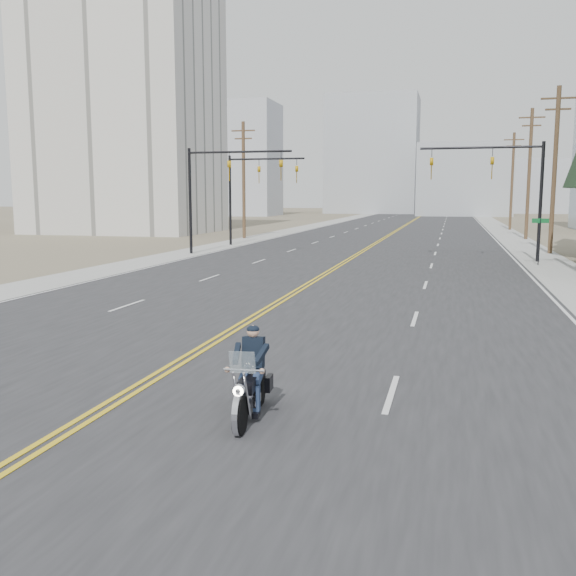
% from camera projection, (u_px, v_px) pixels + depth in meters
% --- Properties ---
extents(ground_plane, '(400.00, 400.00, 0.00)m').
position_uv_depth(ground_plane, '(42.00, 447.00, 9.93)').
color(ground_plane, '#776D56').
rests_on(ground_plane, ground).
extents(road, '(20.00, 200.00, 0.01)m').
position_uv_depth(road, '(400.00, 228.00, 77.06)').
color(road, '#303033').
rests_on(road, ground).
extents(sidewalk_left, '(3.00, 200.00, 0.01)m').
position_uv_depth(sidewalk_left, '(307.00, 227.00, 79.88)').
color(sidewalk_left, '#A5A5A0').
rests_on(sidewalk_left, ground).
extents(sidewalk_right, '(3.00, 200.00, 0.01)m').
position_uv_depth(sidewalk_right, '(501.00, 230.00, 74.24)').
color(sidewalk_right, '#A5A5A0').
rests_on(sidewalk_right, ground).
extents(traffic_mast_left, '(7.10, 0.26, 7.00)m').
position_uv_depth(traffic_mast_left, '(218.00, 180.00, 42.12)').
color(traffic_mast_left, black).
rests_on(traffic_mast_left, ground).
extents(traffic_mast_right, '(7.10, 0.26, 7.00)m').
position_uv_depth(traffic_mast_right, '(505.00, 178.00, 37.72)').
color(traffic_mast_right, black).
rests_on(traffic_mast_right, ground).
extents(traffic_mast_far, '(6.10, 0.26, 7.00)m').
position_uv_depth(traffic_mast_far, '(250.00, 183.00, 49.88)').
color(traffic_mast_far, black).
rests_on(traffic_mast_far, ground).
extents(street_sign, '(0.90, 0.06, 2.62)m').
position_uv_depth(street_sign, '(540.00, 233.00, 35.80)').
color(street_sign, black).
rests_on(street_sign, ground).
extents(utility_pole_c, '(2.20, 0.30, 11.00)m').
position_uv_depth(utility_pole_c, '(555.00, 168.00, 42.50)').
color(utility_pole_c, brown).
rests_on(utility_pole_c, ground).
extents(utility_pole_d, '(2.20, 0.30, 11.50)m').
position_uv_depth(utility_pole_d, '(529.00, 172.00, 56.85)').
color(utility_pole_d, brown).
rests_on(utility_pole_d, ground).
extents(utility_pole_e, '(2.20, 0.30, 11.00)m').
position_uv_depth(utility_pole_e, '(512.00, 180.00, 73.19)').
color(utility_pole_e, brown).
rests_on(utility_pole_e, ground).
extents(utility_pole_left, '(2.20, 0.30, 10.50)m').
position_uv_depth(utility_pole_left, '(244.00, 178.00, 58.25)').
color(utility_pole_left, brown).
rests_on(utility_pole_left, ground).
extents(apartment_block, '(18.00, 14.00, 30.00)m').
position_uv_depth(apartment_block, '(124.00, 89.00, 67.41)').
color(apartment_block, silver).
rests_on(apartment_block, ground).
extents(haze_bldg_a, '(14.00, 12.00, 22.00)m').
position_uv_depth(haze_bldg_a, '(241.00, 160.00, 127.24)').
color(haze_bldg_a, '#B7BCC6').
rests_on(haze_bldg_a, ground).
extents(haze_bldg_b, '(18.00, 14.00, 14.00)m').
position_uv_depth(haze_bldg_b, '(464.00, 180.00, 126.86)').
color(haze_bldg_b, '#ADB2B7').
rests_on(haze_bldg_b, ground).
extents(haze_bldg_d, '(20.00, 15.00, 26.00)m').
position_uv_depth(haze_bldg_d, '(373.00, 155.00, 145.29)').
color(haze_bldg_d, '#ADB2B7').
rests_on(haze_bldg_d, ground).
extents(haze_bldg_e, '(14.00, 14.00, 12.00)m').
position_uv_depth(haze_bldg_e, '(539.00, 187.00, 146.81)').
color(haze_bldg_e, '#B7BCC6').
rests_on(haze_bldg_e, ground).
extents(haze_bldg_f, '(12.00, 12.00, 16.00)m').
position_uv_depth(haze_bldg_f, '(200.00, 178.00, 145.73)').
color(haze_bldg_f, '#ADB2B7').
rests_on(haze_bldg_f, ground).
extents(motorcyclist, '(1.06, 2.14, 1.62)m').
position_uv_depth(motorcyclist, '(250.00, 374.00, 11.05)').
color(motorcyclist, black).
rests_on(motorcyclist, ground).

